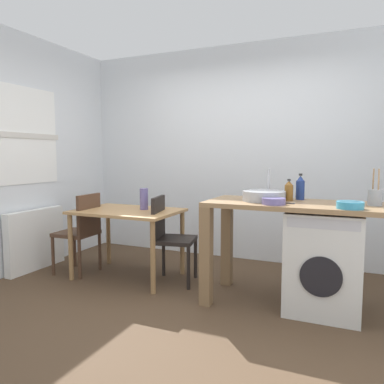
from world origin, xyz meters
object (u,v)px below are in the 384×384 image
object	(u,v)px
bottle_squat_brown	(300,188)
vase	(144,199)
mixing_bowl	(274,201)
chair_person_seat	(82,229)
colander	(350,205)
dining_table	(127,219)
utensil_crock	(375,197)
bottle_tall_green	(289,191)
chair_opposite	(168,234)
washing_machine	(324,261)

from	to	relation	value
bottle_squat_brown	vase	size ratio (longest dim) A/B	1.04
mixing_bowl	vase	world-z (taller)	mixing_bowl
chair_person_seat	colander	xyz separation A→B (m)	(2.76, -0.20, 0.44)
dining_table	colander	xyz separation A→B (m)	(2.21, -0.30, 0.31)
dining_table	utensil_crock	distance (m)	2.42
dining_table	bottle_squat_brown	distance (m)	1.83
bottle_tall_green	bottle_squat_brown	distance (m)	0.13
chair_opposite	vase	world-z (taller)	vase
dining_table	colander	distance (m)	2.25
bottle_tall_green	vase	size ratio (longest dim) A/B	0.84
washing_machine	mixing_bowl	xyz separation A→B (m)	(-0.40, -0.20, 0.52)
washing_machine	bottle_squat_brown	world-z (taller)	bottle_squat_brown
mixing_bowl	chair_person_seat	bearing A→B (deg)	175.20
bottle_tall_green	bottle_squat_brown	world-z (taller)	bottle_squat_brown
vase	chair_opposite	bearing A→B (deg)	-11.29
utensil_crock	chair_person_seat	bearing A→B (deg)	-178.68
chair_opposite	washing_machine	xyz separation A→B (m)	(1.55, -0.12, -0.08)
colander	bottle_tall_green	bearing A→B (deg)	145.65
mixing_bowl	bottle_tall_green	bearing A→B (deg)	78.45
utensil_crock	washing_machine	bearing A→B (deg)	-171.90
colander	vase	size ratio (longest dim) A/B	0.87
utensil_crock	colander	bearing A→B (deg)	-123.70
dining_table	bottle_squat_brown	xyz separation A→B (m)	(1.78, 0.15, 0.38)
chair_person_seat	vase	distance (m)	0.80
dining_table	mixing_bowl	size ratio (longest dim) A/B	5.63
utensil_crock	colander	world-z (taller)	utensil_crock
chair_person_seat	colander	bearing A→B (deg)	-96.13
bottle_squat_brown	vase	xyz separation A→B (m)	(-1.63, -0.05, -0.17)
dining_table	chair_opposite	size ratio (longest dim) A/B	1.22
washing_machine	bottle_tall_green	distance (m)	0.68
chair_person_seat	bottle_tall_green	world-z (taller)	bottle_tall_green
bottle_squat_brown	mixing_bowl	world-z (taller)	bottle_squat_brown
bottle_squat_brown	bottle_tall_green	bearing A→B (deg)	-130.66
vase	colander	bearing A→B (deg)	-10.98
dining_table	mixing_bowl	xyz separation A→B (m)	(1.63, -0.28, 0.31)
bottle_squat_brown	colander	distance (m)	0.63
bottle_squat_brown	mixing_bowl	bearing A→B (deg)	-109.59
mixing_bowl	vase	bearing A→B (deg)	165.57
chair_opposite	washing_machine	distance (m)	1.55
dining_table	vase	xyz separation A→B (m)	(0.15, 0.10, 0.21)
dining_table	washing_machine	size ratio (longest dim) A/B	1.28
washing_machine	mixing_bowl	distance (m)	0.68
colander	vase	world-z (taller)	colander
dining_table	bottle_tall_green	world-z (taller)	bottle_tall_green
chair_opposite	mixing_bowl	xyz separation A→B (m)	(1.15, -0.31, 0.44)
utensil_crock	vase	bearing A→B (deg)	176.68
dining_table	colander	size ratio (longest dim) A/B	5.50
bottle_tall_green	colander	size ratio (longest dim) A/B	0.97
vase	chair_person_seat	bearing A→B (deg)	-164.15
chair_opposite	washing_machine	bearing A→B (deg)	73.82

